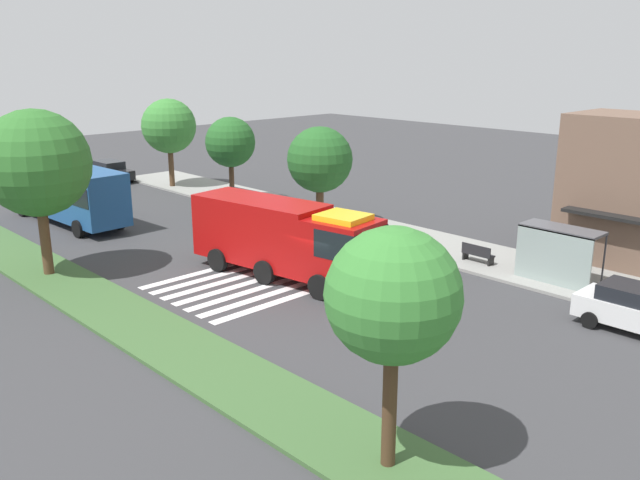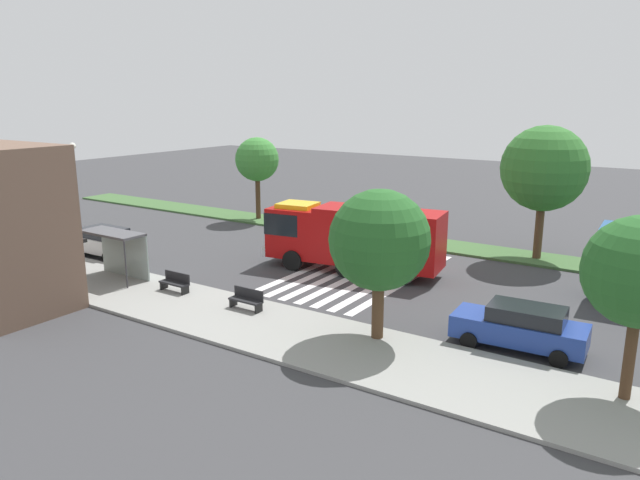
# 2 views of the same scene
# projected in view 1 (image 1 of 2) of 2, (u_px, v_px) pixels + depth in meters

# --- Properties ---
(ground_plane) EXTENTS (120.00, 120.00, 0.00)m
(ground_plane) POSITION_uv_depth(u_px,v_px,m) (323.00, 289.00, 29.27)
(ground_plane) COLOR #38383A
(sidewalk) EXTENTS (60.00, 4.81, 0.14)m
(sidewalk) POSITION_uv_depth(u_px,v_px,m) (443.00, 248.00, 35.13)
(sidewalk) COLOR gray
(sidewalk) RESTS_ON ground_plane
(median_strip) EXTENTS (60.00, 3.00, 0.14)m
(median_strip) POSITION_uv_depth(u_px,v_px,m) (166.00, 340.00, 23.97)
(median_strip) COLOR #3D6033
(median_strip) RESTS_ON ground_plane
(crosswalk) EXTENTS (5.85, 11.55, 0.01)m
(crosswalk) POSITION_uv_depth(u_px,v_px,m) (280.00, 274.00, 31.29)
(crosswalk) COLOR silver
(crosswalk) RESTS_ON ground_plane
(fire_truck) EXTENTS (9.96, 3.85, 3.49)m
(fire_truck) POSITION_uv_depth(u_px,v_px,m) (288.00, 237.00, 30.11)
(fire_truck) COLOR #A50C0C
(fire_truck) RESTS_ON ground_plane
(parked_car_west) EXTENTS (4.49, 2.16, 1.63)m
(parked_car_west) POSITION_uv_depth(u_px,v_px,m) (110.00, 171.00, 53.13)
(parked_car_west) COLOR black
(parked_car_west) RESTS_ON ground_plane
(parked_car_mid) EXTENTS (4.89, 2.24, 1.71)m
(parked_car_mid) POSITION_uv_depth(u_px,v_px,m) (240.00, 205.00, 41.32)
(parked_car_mid) COLOR navy
(parked_car_mid) RESTS_ON ground_plane
(transit_bus) EXTENTS (10.54, 3.23, 3.50)m
(transit_bus) POSITION_uv_depth(u_px,v_px,m) (66.00, 189.00, 40.10)
(transit_bus) COLOR navy
(transit_bus) RESTS_ON ground_plane
(bus_stop_shelter) EXTENTS (3.50, 1.40, 2.46)m
(bus_stop_shelter) POSITION_uv_depth(u_px,v_px,m) (557.00, 245.00, 29.27)
(bus_stop_shelter) COLOR #4C4C51
(bus_stop_shelter) RESTS_ON sidewalk
(bench_near_shelter) EXTENTS (1.60, 0.50, 0.90)m
(bench_near_shelter) POSITION_uv_depth(u_px,v_px,m) (477.00, 253.00, 32.40)
(bench_near_shelter) COLOR black
(bench_near_shelter) RESTS_ON sidewalk
(bench_west_of_shelter) EXTENTS (1.60, 0.50, 0.90)m
(bench_west_of_shelter) POSITION_uv_depth(u_px,v_px,m) (406.00, 236.00, 35.47)
(bench_west_of_shelter) COLOR black
(bench_west_of_shelter) RESTS_ON sidewalk
(sidewalk_tree_far_west) EXTENTS (4.03, 4.03, 6.54)m
(sidewalk_tree_far_west) POSITION_uv_depth(u_px,v_px,m) (169.00, 126.00, 49.67)
(sidewalk_tree_far_west) COLOR #513823
(sidewalk_tree_far_west) RESTS_ON sidewalk
(sidewalk_tree_west) EXTENTS (3.35, 3.35, 5.73)m
(sidewalk_tree_west) POSITION_uv_depth(u_px,v_px,m) (230.00, 142.00, 44.54)
(sidewalk_tree_west) COLOR #47301E
(sidewalk_tree_west) RESTS_ON sidewalk
(sidewalk_tree_center) EXTENTS (3.81, 3.81, 5.77)m
(sidewalk_tree_center) POSITION_uv_depth(u_px,v_px,m) (320.00, 160.00, 38.62)
(sidewalk_tree_center) COLOR #513823
(sidewalk_tree_center) RESTS_ON sidewalk
(median_tree_far_west) EXTENTS (4.77, 4.77, 7.53)m
(median_tree_far_west) POSITION_uv_depth(u_px,v_px,m) (36.00, 163.00, 29.56)
(median_tree_far_west) COLOR #513823
(median_tree_far_west) RESTS_ON median_strip
(median_tree_west) EXTENTS (3.25, 3.25, 6.11)m
(median_tree_west) POSITION_uv_depth(u_px,v_px,m) (393.00, 297.00, 15.49)
(median_tree_west) COLOR #47301E
(median_tree_west) RESTS_ON median_strip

